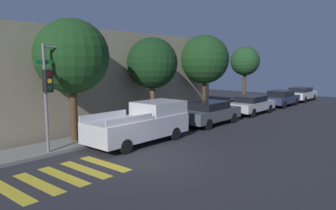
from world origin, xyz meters
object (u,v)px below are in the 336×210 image
(tree_midblock, at_px, (152,63))
(pickup_truck, at_px, (142,123))
(sedan_tail_of_row, at_px, (301,94))
(sedan_far_end, at_px, (281,98))
(tree_near_corner, at_px, (72,57))
(tree_far_end, at_px, (205,59))
(sedan_near_corner, at_px, (210,112))
(tree_behind_truck, at_px, (245,62))
(traffic_light_pole, at_px, (55,78))
(sedan_middle, at_px, (251,104))

(tree_midblock, bearing_deg, pickup_truck, -143.87)
(sedan_tail_of_row, bearing_deg, sedan_far_end, -180.00)
(sedan_far_end, xyz_separation_m, tree_near_corner, (-19.10, 2.30, 3.31))
(tree_far_end, bearing_deg, tree_midblock, 180.00)
(pickup_truck, relative_size, sedan_near_corner, 1.15)
(sedan_far_end, bearing_deg, tree_behind_truck, 135.81)
(traffic_light_pole, bearing_deg, tree_far_end, 4.83)
(sedan_middle, distance_m, tree_midblock, 8.95)
(tree_near_corner, height_order, tree_far_end, tree_near_corner)
(sedan_far_end, relative_size, tree_behind_truck, 0.85)
(tree_far_end, bearing_deg, traffic_light_pole, -175.17)
(sedan_tail_of_row, relative_size, tree_behind_truck, 0.85)
(traffic_light_pole, height_order, tree_midblock, tree_midblock)
(traffic_light_pole, bearing_deg, sedan_far_end, -3.52)
(sedan_near_corner, distance_m, sedan_tail_of_row, 16.07)
(sedan_tail_of_row, height_order, tree_midblock, tree_midblock)
(sedan_near_corner, height_order, tree_far_end, tree_far_end)
(tree_near_corner, xyz_separation_m, tree_behind_truck, (16.74, 0.00, -0.20))
(sedan_far_end, bearing_deg, sedan_middle, 180.00)
(sedan_near_corner, bearing_deg, sedan_far_end, 0.00)
(sedan_middle, height_order, tree_near_corner, tree_near_corner)
(tree_near_corner, relative_size, tree_behind_truck, 1.13)
(sedan_tail_of_row, relative_size, tree_near_corner, 0.75)
(sedan_far_end, xyz_separation_m, tree_midblock, (-13.75, 2.30, 2.99))
(sedan_middle, xyz_separation_m, tree_behind_truck, (3.27, 2.30, 3.12))
(sedan_tail_of_row, xyz_separation_m, tree_far_end, (-13.33, 2.30, 3.25))
(pickup_truck, xyz_separation_m, sedan_near_corner, (5.78, -0.00, -0.18))
(traffic_light_pole, xyz_separation_m, tree_behind_truck, (18.21, 1.03, 0.68))
(tree_near_corner, bearing_deg, sedan_tail_of_row, -5.45)
(traffic_light_pole, relative_size, sedan_tail_of_row, 1.05)
(sedan_tail_of_row, distance_m, tree_near_corner, 24.39)
(traffic_light_pole, height_order, sedan_far_end, traffic_light_pole)
(tree_midblock, bearing_deg, sedan_middle, -15.79)
(sedan_near_corner, xyz_separation_m, sedan_middle, (5.48, 0.00, -0.03))
(tree_near_corner, bearing_deg, traffic_light_pole, -145.09)
(sedan_tail_of_row, xyz_separation_m, tree_behind_truck, (-7.32, 2.30, 3.12))
(tree_midblock, bearing_deg, traffic_light_pole, -171.41)
(traffic_light_pole, xyz_separation_m, sedan_far_end, (20.58, -1.27, -2.43))
(sedan_far_end, distance_m, tree_far_end, 9.27)
(pickup_truck, bearing_deg, tree_far_end, 15.07)
(sedan_tail_of_row, bearing_deg, tree_behind_truck, 162.59)
(tree_behind_truck, bearing_deg, sedan_far_end, -44.19)
(sedan_middle, xyz_separation_m, sedan_far_end, (5.63, -0.00, 0.01))
(tree_midblock, relative_size, tree_far_end, 0.92)
(traffic_light_pole, xyz_separation_m, sedan_tail_of_row, (25.53, -1.27, -2.44))
(traffic_light_pole, relative_size, tree_behind_truck, 0.89)
(tree_far_end, bearing_deg, pickup_truck, -164.93)
(sedan_near_corner, distance_m, tree_far_end, 4.81)
(tree_near_corner, distance_m, tree_far_end, 10.73)
(sedan_middle, xyz_separation_m, sedan_tail_of_row, (10.59, 0.00, 0.00))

